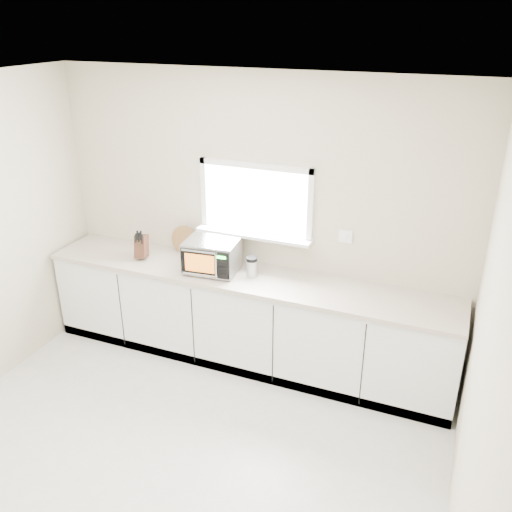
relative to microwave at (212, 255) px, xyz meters
The scene contains 8 objects.
ground 2.00m from the microwave, 79.61° to the right, with size 4.00×4.00×0.00m, color beige.
back_wall 0.54m from the microwave, 48.47° to the left, with size 4.00×0.17×2.70m.
cabinets 0.71m from the microwave, ahead, with size 3.92×0.60×0.88m, color white.
countertop 0.35m from the microwave, ahead, with size 3.92×0.64×0.04m, color beige.
microwave is the anchor object (origin of this frame).
knife_block 0.77m from the microwave, behind, with size 0.16×0.23×0.31m.
cutting_board 0.53m from the microwave, 147.48° to the left, with size 0.28×0.28×0.02m, color olive.
coffee_grinder 0.39m from the microwave, ahead, with size 0.12×0.12×0.19m.
Camera 1 is at (1.79, -2.40, 3.12)m, focal length 38.00 mm.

